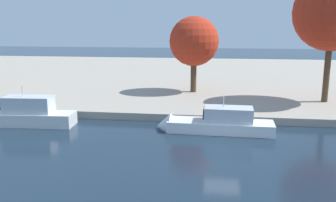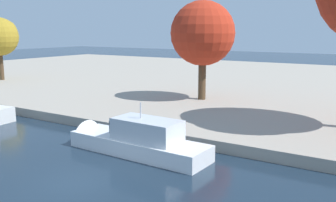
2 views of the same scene
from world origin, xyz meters
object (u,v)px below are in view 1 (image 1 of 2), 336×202
at_px(motor_yacht_2, 213,125).
at_px(tree_0, 194,41).
at_px(tree_2, 334,12).
at_px(motor_yacht_1, 17,117).

bearing_deg(motor_yacht_2, tree_0, -77.62).
xyz_separation_m(motor_yacht_2, tree_2, (11.65, 9.92, 9.42)).
height_order(motor_yacht_1, tree_2, tree_2).
height_order(tree_0, tree_2, tree_2).
height_order(motor_yacht_1, motor_yacht_2, motor_yacht_1).
bearing_deg(tree_0, motor_yacht_1, -135.12).
bearing_deg(motor_yacht_1, motor_yacht_2, 177.19).
bearing_deg(motor_yacht_2, motor_yacht_1, 2.77).
distance_m(motor_yacht_2, tree_2, 17.97).
xyz_separation_m(tree_0, tree_2, (14.30, -4.45, 3.19)).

